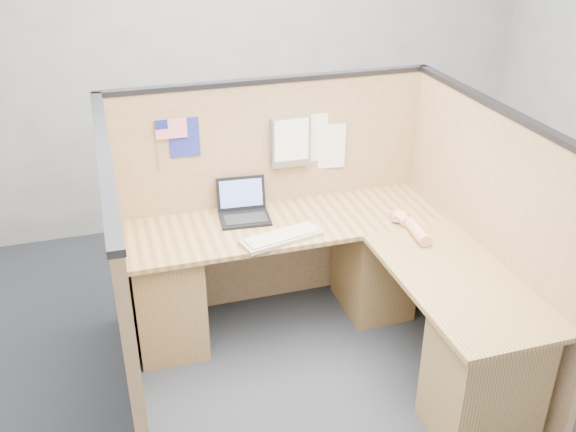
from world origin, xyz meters
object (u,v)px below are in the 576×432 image
object	(u,v)px
laptop	(242,208)
keyboard	(282,237)
l_desk	(336,298)
mouse	(400,219)

from	to	relation	value
laptop	keyboard	bearing A→B (deg)	-63.00
l_desk	keyboard	size ratio (longest dim) A/B	3.88
l_desk	laptop	bearing A→B (deg)	127.58
laptop	keyboard	world-z (taller)	laptop
mouse	laptop	bearing A→B (deg)	158.26
laptop	keyboard	xyz separation A→B (m)	(0.15, -0.35, -0.04)
keyboard	l_desk	bearing A→B (deg)	-47.92
l_desk	mouse	xyz separation A→B (m)	(0.47, 0.19, 0.36)
keyboard	mouse	size ratio (longest dim) A/B	4.68
l_desk	mouse	size ratio (longest dim) A/B	18.18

